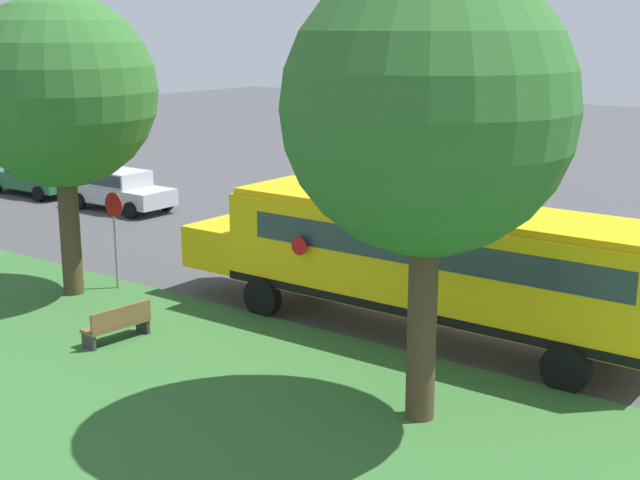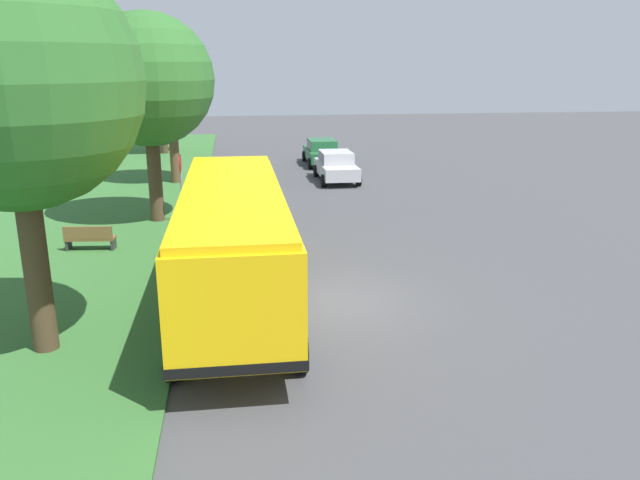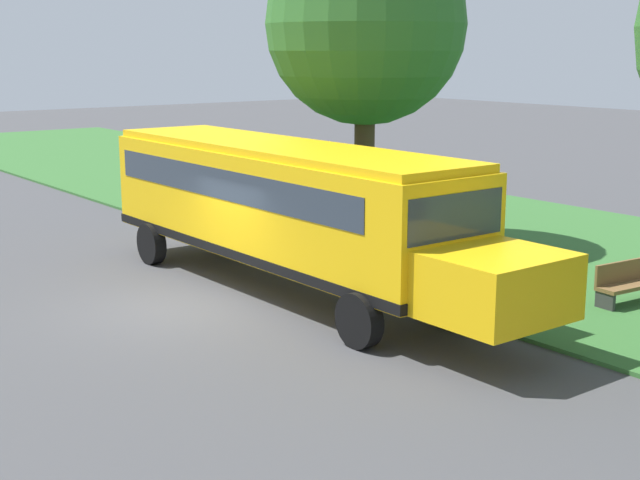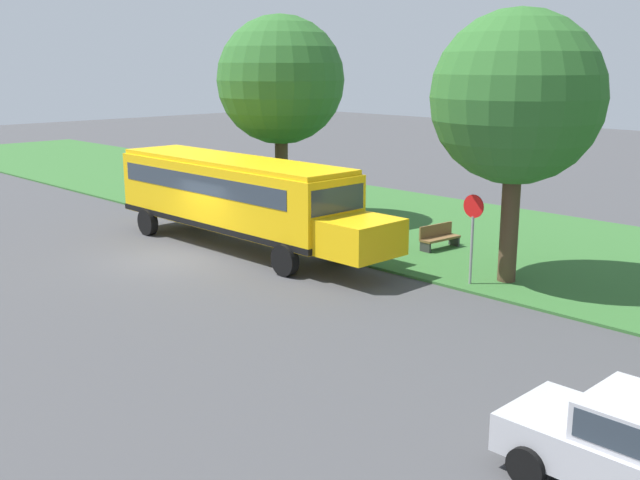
{
  "view_description": "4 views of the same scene",
  "coord_description": "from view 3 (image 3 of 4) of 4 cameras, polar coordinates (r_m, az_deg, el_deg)",
  "views": [
    {
      "loc": [
        -20.07,
        -9.68,
        7.13
      ],
      "look_at": [
        -2.47,
        3.46,
        1.79
      ],
      "focal_mm": 50.0,
      "sensor_mm": 36.0,
      "label": 1
    },
    {
      "loc": [
        -2.61,
        -15.23,
        6.1
      ],
      "look_at": [
        -0.27,
        1.43,
        1.29
      ],
      "focal_mm": 35.0,
      "sensor_mm": 36.0,
      "label": 2
    },
    {
      "loc": [
        8.19,
        15.58,
        5.15
      ],
      "look_at": [
        -1.7,
        2.69,
        1.65
      ],
      "focal_mm": 50.0,
      "sensor_mm": 36.0,
      "label": 3
    },
    {
      "loc": [
        13.3,
        20.86,
        6.41
      ],
      "look_at": [
        -2.47,
        4.64,
        1.05
      ],
      "focal_mm": 42.0,
      "sensor_mm": 36.0,
      "label": 4
    }
  ],
  "objects": [
    {
      "name": "grass_verge",
      "position": [
        24.49,
        11.67,
        -0.14
      ],
      "size": [
        12.0,
        80.0,
        0.08
      ],
      "primitive_type": "cube",
      "color": "#33662D",
      "rests_on": "ground"
    },
    {
      "name": "ground_plane",
      "position": [
        18.34,
        -9.39,
        -4.32
      ],
      "size": [
        120.0,
        120.0,
        0.0
      ],
      "primitive_type": "plane",
      "color": "#424244"
    },
    {
      "name": "park_bench",
      "position": [
        19.15,
        19.11,
        -2.66
      ],
      "size": [
        1.64,
        0.65,
        0.92
      ],
      "color": "brown",
      "rests_on": "ground"
    },
    {
      "name": "oak_tree_beside_bus",
      "position": [
        23.22,
        2.65,
        13.52
      ],
      "size": [
        5.1,
        5.1,
        8.31
      ],
      "color": "#4C3826",
      "rests_on": "ground"
    },
    {
      "name": "school_bus",
      "position": [
        19.06,
        -2.12,
        2.41
      ],
      "size": [
        2.84,
        12.42,
        3.16
      ],
      "color": "yellow",
      "rests_on": "ground"
    }
  ]
}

